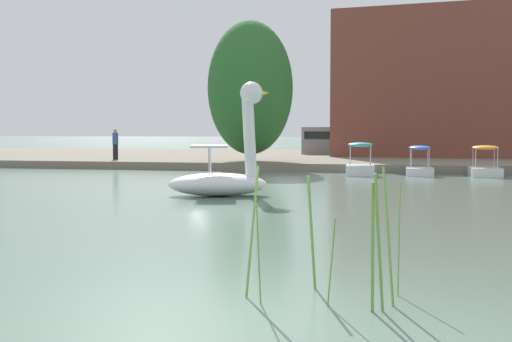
# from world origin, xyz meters

# --- Properties ---
(ground_plane) EXTENTS (602.28, 602.28, 0.00)m
(ground_plane) POSITION_xyz_m (0.00, 0.00, 0.00)
(ground_plane) COLOR #567060
(shore_bank_far) EXTENTS (129.89, 26.46, 0.41)m
(shore_bank_far) POSITION_xyz_m (0.00, 37.87, 0.20)
(shore_bank_far) COLOR slate
(shore_bank_far) RESTS_ON ground_plane
(swan_boat) EXTENTS (3.25, 2.16, 3.43)m
(swan_boat) POSITION_xyz_m (-3.74, 12.34, 0.78)
(swan_boat) COLOR white
(swan_boat) RESTS_ON ground_plane
(pedal_boat_teal) EXTENTS (1.41, 2.16, 1.47)m
(pedal_boat_teal) POSITION_xyz_m (-0.56, 23.21, 0.45)
(pedal_boat_teal) COLOR white
(pedal_boat_teal) RESTS_ON ground_plane
(pedal_boat_blue) EXTENTS (1.25, 2.19, 1.33)m
(pedal_boat_blue) POSITION_xyz_m (2.03, 23.68, 0.42)
(pedal_boat_blue) COLOR white
(pedal_boat_blue) RESTS_ON ground_plane
(pedal_boat_orange) EXTENTS (1.33, 2.12, 1.35)m
(pedal_boat_orange) POSITION_xyz_m (4.82, 23.69, 0.43)
(pedal_boat_orange) COLOR white
(pedal_boat_orange) RESTS_ON ground_plane
(tree_willow_overhanging) EXTENTS (4.45, 4.78, 7.32)m
(tree_willow_overhanging) POSITION_xyz_m (-6.57, 26.78, 4.23)
(tree_willow_overhanging) COLOR brown
(tree_willow_overhanging) RESTS_ON shore_bank_far
(person_on_path) EXTENTS (0.27, 0.26, 1.72)m
(person_on_path) POSITION_xyz_m (-14.45, 27.15, 1.30)
(person_on_path) COLOR black
(person_on_path) RESTS_ON shore_bank_far
(parked_van) EXTENTS (5.11, 2.34, 1.88)m
(parked_van) POSITION_xyz_m (-3.48, 39.52, 1.43)
(parked_van) COLOR gray
(parked_van) RESTS_ON shore_bank_far
(apartment_block) EXTENTS (17.69, 14.85, 9.09)m
(apartment_block) POSITION_xyz_m (5.52, 40.00, 4.95)
(apartment_block) COLOR brown
(apartment_block) RESTS_ON shore_bank_far
(reed_clump_foreground) EXTENTS (3.60, 1.28, 1.53)m
(reed_clump_foreground) POSITION_xyz_m (1.34, 0.78, 0.69)
(reed_clump_foreground) COLOR #669942
(reed_clump_foreground) RESTS_ON ground_plane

